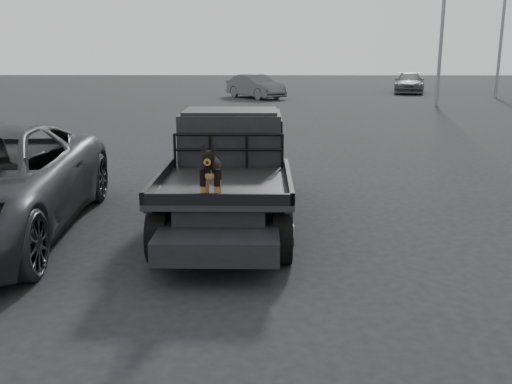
# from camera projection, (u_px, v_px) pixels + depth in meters

# --- Properties ---
(ground) EXTENTS (120.00, 120.00, 0.00)m
(ground) POSITION_uv_depth(u_px,v_px,m) (223.00, 274.00, 7.34)
(ground) COLOR black
(ground) RESTS_ON ground
(flatbed_ute) EXTENTS (2.00, 5.40, 0.92)m
(flatbed_ute) POSITION_uv_depth(u_px,v_px,m) (228.00, 198.00, 9.29)
(flatbed_ute) COLOR black
(flatbed_ute) RESTS_ON ground
(ute_cab) EXTENTS (1.72, 1.30, 0.88)m
(ute_cab) POSITION_uv_depth(u_px,v_px,m) (231.00, 135.00, 10.00)
(ute_cab) COLOR black
(ute_cab) RESTS_ON flatbed_ute
(headache_rack) EXTENTS (1.80, 0.08, 0.55)m
(headache_rack) POSITION_uv_depth(u_px,v_px,m) (229.00, 151.00, 9.31)
(headache_rack) COLOR black
(headache_rack) RESTS_ON flatbed_ute
(dog) EXTENTS (0.32, 0.60, 0.74)m
(dog) POSITION_uv_depth(u_px,v_px,m) (211.00, 172.00, 7.27)
(dog) COLOR black
(dog) RESTS_ON flatbed_ute
(distant_car_a) EXTENTS (3.72, 4.27, 1.40)m
(distant_car_a) POSITION_uv_depth(u_px,v_px,m) (255.00, 86.00, 33.93)
(distant_car_a) COLOR #46464A
(distant_car_a) RESTS_ON ground
(distant_car_b) EXTENTS (2.92, 4.92, 1.34)m
(distant_car_b) POSITION_uv_depth(u_px,v_px,m) (409.00, 83.00, 38.15)
(distant_car_b) COLOR #434448
(distant_car_b) RESTS_ON ground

